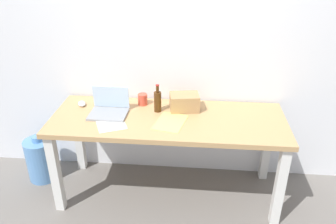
% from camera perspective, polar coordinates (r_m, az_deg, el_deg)
% --- Properties ---
extents(ground_plane, '(8.00, 8.00, 0.00)m').
position_cam_1_polar(ground_plane, '(3.11, -0.00, -13.16)').
color(ground_plane, slate).
extents(back_wall, '(5.20, 0.08, 2.60)m').
position_cam_1_polar(back_wall, '(2.86, 0.76, 12.79)').
color(back_wall, white).
rests_on(back_wall, ground).
extents(desk, '(1.86, 0.69, 0.75)m').
position_cam_1_polar(desk, '(2.73, -0.00, -2.78)').
color(desk, tan).
rests_on(desk, ground).
extents(laptop_left, '(0.30, 0.24, 0.20)m').
position_cam_1_polar(laptop_left, '(2.77, -9.89, 0.53)').
color(laptop_left, gray).
rests_on(laptop_left, desk).
extents(beer_bottle, '(0.06, 0.06, 0.23)m').
position_cam_1_polar(beer_bottle, '(2.75, -1.76, 1.87)').
color(beer_bottle, '#47280F').
rests_on(beer_bottle, desk).
extents(computer_mouse, '(0.10, 0.12, 0.03)m').
position_cam_1_polar(computer_mouse, '(2.96, -14.30, 1.38)').
color(computer_mouse, silver).
rests_on(computer_mouse, desk).
extents(cardboard_box, '(0.26, 0.20, 0.14)m').
position_cam_1_polar(cardboard_box, '(2.78, 2.77, 1.67)').
color(cardboard_box, tan).
rests_on(cardboard_box, desk).
extents(coffee_mug, '(0.08, 0.08, 0.09)m').
position_cam_1_polar(coffee_mug, '(2.88, -4.28, 2.14)').
color(coffee_mug, '#D84C38').
rests_on(coffee_mug, desk).
extents(paper_sheet_center, '(0.27, 0.34, 0.00)m').
position_cam_1_polar(paper_sheet_center, '(2.62, 0.40, -1.72)').
color(paper_sheet_center, '#F4E06B').
rests_on(paper_sheet_center, desk).
extents(paper_sheet_front_left, '(0.31, 0.36, 0.00)m').
position_cam_1_polar(paper_sheet_front_left, '(2.66, -9.69, -1.64)').
color(paper_sheet_front_left, white).
rests_on(paper_sheet_front_left, desk).
extents(water_cooler_jug, '(0.26, 0.26, 0.45)m').
position_cam_1_polar(water_cooler_jug, '(3.36, -20.56, -7.41)').
color(water_cooler_jug, '#598CC6').
rests_on(water_cooler_jug, ground).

